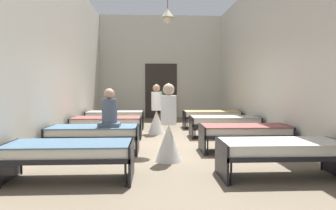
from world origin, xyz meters
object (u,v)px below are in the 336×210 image
bed_left_row_0 (70,152)px  potted_plant (161,102)px  nurse_mid_aisle (169,133)px  bed_left_row_3 (115,115)px  bed_right_row_0 (281,149)px  bed_left_row_2 (107,122)px  bed_right_row_2 (224,121)px  bed_left_row_1 (94,133)px  patient_seated_primary (109,113)px  nurse_near_aisle (156,116)px  bed_right_row_1 (244,131)px  bed_right_row_3 (211,115)px

bed_left_row_0 → potted_plant: size_ratio=1.51×
nurse_mid_aisle → bed_left_row_3: bearing=-164.1°
bed_right_row_0 → bed_left_row_2: (-3.25, 3.80, 0.00)m
bed_right_row_2 → bed_left_row_0: bearing=-130.5°
potted_plant → bed_left_row_1: bearing=-106.2°
bed_left_row_0 → patient_seated_primary: size_ratio=2.37×
nurse_mid_aisle → nurse_near_aisle: bearing=-179.6°
nurse_near_aisle → bed_right_row_2: bearing=87.9°
bed_left_row_0 → bed_right_row_1: bearing=30.3°
bed_left_row_2 → nurse_near_aisle: (1.37, 0.67, 0.09)m
bed_right_row_3 → nurse_near_aisle: nurse_near_aisle is taller
bed_right_row_3 → nurse_mid_aisle: (-1.69, -4.58, 0.09)m
bed_right_row_0 → bed_left_row_2: size_ratio=1.00×
bed_right_row_2 → bed_right_row_3: size_ratio=1.00×
bed_right_row_0 → bed_right_row_2: 3.80m
nurse_mid_aisle → potted_plant: size_ratio=1.18×
bed_left_row_2 → bed_right_row_2: 3.25m
bed_right_row_0 → patient_seated_primary: 3.45m
bed_right_row_1 → patient_seated_primary: patient_seated_primary is taller
bed_left_row_3 → bed_right_row_1: bearing=-49.5°
patient_seated_primary → bed_right_row_1: bearing=1.4°
bed_left_row_2 → bed_right_row_2: same height
nurse_mid_aisle → potted_plant: 6.29m
bed_left_row_3 → patient_seated_primary: size_ratio=2.37×
bed_left_row_3 → bed_right_row_0: bearing=-60.3°
nurse_mid_aisle → bed_right_row_0: bearing=53.7°
bed_left_row_1 → nurse_mid_aisle: bearing=-26.7°
bed_left_row_0 → bed_right_row_3: size_ratio=1.00×
bed_right_row_2 → bed_left_row_1: bearing=-149.7°
bed_right_row_0 → potted_plant: size_ratio=1.51×
bed_left_row_3 → nurse_mid_aisle: (1.56, -4.58, 0.09)m
nurse_near_aisle → bed_left_row_0: bearing=0.4°
bed_right_row_0 → bed_left_row_1: size_ratio=1.00×
bed_right_row_1 → bed_right_row_2: same height
bed_left_row_0 → bed_right_row_3: bearing=60.3°
bed_left_row_2 → potted_plant: 3.95m
bed_left_row_3 → nurse_mid_aisle: nurse_mid_aisle is taller
potted_plant → patient_seated_primary: bearing=-102.6°
bed_left_row_2 → nurse_near_aisle: size_ratio=1.28×
nurse_near_aisle → potted_plant: 2.96m
potted_plant → bed_right_row_1: bearing=-73.3°
nurse_mid_aisle → potted_plant: bearing=176.8°
bed_left_row_0 → nurse_mid_aisle: bearing=35.7°
bed_right_row_1 → patient_seated_primary: (-2.90, -0.07, 0.43)m
bed_left_row_2 → nurse_mid_aisle: (1.56, -2.68, 0.09)m
bed_right_row_0 → bed_left_row_1: bearing=149.7°
bed_right_row_3 → potted_plant: size_ratio=1.51×
nurse_near_aisle → nurse_mid_aisle: size_ratio=1.00×
bed_right_row_1 → nurse_mid_aisle: nurse_mid_aisle is taller
bed_left_row_2 → potted_plant: potted_plant is taller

